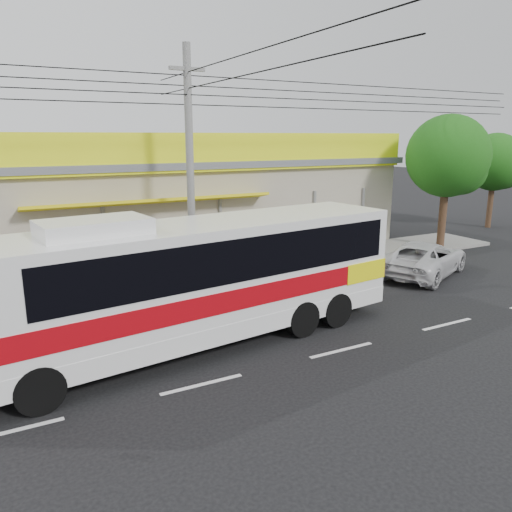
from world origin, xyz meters
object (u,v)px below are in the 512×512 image
Objects in this scene: white_car at (424,258)px; utility_pole at (188,89)px; tree_far at (497,164)px; coach_bus at (200,274)px; tree_near at (450,159)px; motorbike_red at (78,282)px.

utility_pole is at bearing 45.55° from white_car.
tree_far is (20.86, 2.80, -3.29)m from utility_pole.
utility_pole reaches higher than tree_far.
coach_bus is at bearing 77.74° from white_car.
utility_pole is at bearing -172.35° from tree_far.
white_car is 6.72m from tree_near.
motorbike_red is at bearing -173.28° from tree_far.
tree_far is at bearing 7.65° from utility_pole.
utility_pole reaches higher than coach_bus.
white_car is at bearing -146.16° from tree_near.
motorbike_red is 0.37× the size of tree_far.
tree_near reaches higher than white_car.
tree_far reaches higher than coach_bus.
motorbike_red is 0.42× the size of white_car.
tree_near is at bearing -158.44° from tree_far.
coach_bus is 16.40m from tree_near.
utility_pole is 5.14× the size of tree_near.
motorbike_red is 13.41m from white_car.
coach_bus is 2.14× the size of tree_far.
tree_far reaches higher than motorbike_red.
tree_near reaches higher than coach_bus.
tree_far is (7.45, 2.94, -0.57)m from tree_near.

